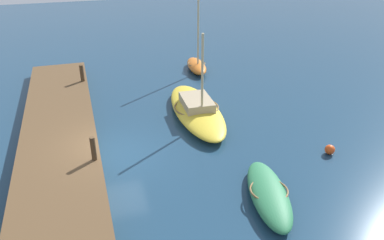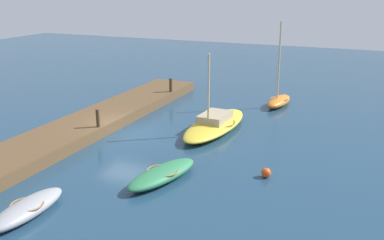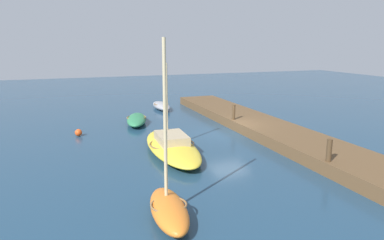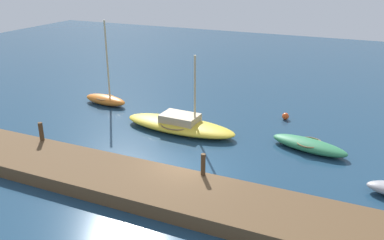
{
  "view_description": "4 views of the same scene",
  "coord_description": "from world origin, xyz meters",
  "px_view_note": "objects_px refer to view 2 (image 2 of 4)",
  "views": [
    {
      "loc": [
        14.93,
        -0.96,
        9.09
      ],
      "look_at": [
        0.27,
        3.56,
        1.37
      ],
      "focal_mm": 35.85,
      "sensor_mm": 36.0,
      "label": 1
    },
    {
      "loc": [
        21.17,
        13.58,
        8.44
      ],
      "look_at": [
        -0.51,
        4.2,
        1.2
      ],
      "focal_mm": 41.93,
      "sensor_mm": 36.0,
      "label": 2
    },
    {
      "loc": [
        -20.36,
        10.06,
        5.83
      ],
      "look_at": [
        -0.5,
        2.77,
        1.21
      ],
      "focal_mm": 33.49,
      "sensor_mm": 36.0,
      "label": 3
    },
    {
      "loc": [
        7.36,
        -15.95,
        9.63
      ],
      "look_at": [
        -1.38,
        3.56,
        1.33
      ],
      "focal_mm": 38.42,
      "sensor_mm": 36.0,
      "label": 4
    }
  ],
  "objects_px": {
    "sailboat_yellow": "(215,124)",
    "rowboat_grey": "(27,208)",
    "rowboat_green": "(162,174)",
    "mooring_post_west": "(171,85)",
    "mooring_post_mid_west": "(98,118)",
    "rowboat_orange": "(279,100)",
    "marker_buoy": "(266,173)"
  },
  "relations": [
    {
      "from": "sailboat_yellow",
      "to": "rowboat_green",
      "type": "relative_size",
      "value": 1.65
    },
    {
      "from": "rowboat_green",
      "to": "mooring_post_west",
      "type": "height_order",
      "value": "mooring_post_west"
    },
    {
      "from": "mooring_post_west",
      "to": "mooring_post_mid_west",
      "type": "xyz_separation_m",
      "value": [
        9.36,
        0.0,
        0.01
      ]
    },
    {
      "from": "rowboat_grey",
      "to": "mooring_post_mid_west",
      "type": "relative_size",
      "value": 3.56
    },
    {
      "from": "marker_buoy",
      "to": "rowboat_grey",
      "type": "bearing_deg",
      "value": -46.27
    },
    {
      "from": "sailboat_yellow",
      "to": "rowboat_orange",
      "type": "distance_m",
      "value": 7.33
    },
    {
      "from": "rowboat_green",
      "to": "mooring_post_west",
      "type": "relative_size",
      "value": 4.36
    },
    {
      "from": "mooring_post_west",
      "to": "sailboat_yellow",
      "type": "bearing_deg",
      "value": 45.58
    },
    {
      "from": "rowboat_orange",
      "to": "mooring_post_mid_west",
      "type": "height_order",
      "value": "rowboat_orange"
    },
    {
      "from": "rowboat_green",
      "to": "mooring_post_mid_west",
      "type": "xyz_separation_m",
      "value": [
        -3.74,
        -5.95,
        0.84
      ]
    },
    {
      "from": "sailboat_yellow",
      "to": "rowboat_orange",
      "type": "relative_size",
      "value": 1.21
    },
    {
      "from": "marker_buoy",
      "to": "mooring_post_west",
      "type": "bearing_deg",
      "value": -137.25
    },
    {
      "from": "mooring_post_mid_west",
      "to": "rowboat_grey",
      "type": "bearing_deg",
      "value": 17.69
    },
    {
      "from": "rowboat_orange",
      "to": "marker_buoy",
      "type": "bearing_deg",
      "value": 16.33
    },
    {
      "from": "rowboat_orange",
      "to": "mooring_post_mid_west",
      "type": "relative_size",
      "value": 5.76
    },
    {
      "from": "rowboat_orange",
      "to": "marker_buoy",
      "type": "height_order",
      "value": "rowboat_orange"
    },
    {
      "from": "sailboat_yellow",
      "to": "rowboat_green",
      "type": "xyz_separation_m",
      "value": [
        7.61,
        0.36,
        -0.1
      ]
    },
    {
      "from": "rowboat_green",
      "to": "mooring_post_west",
      "type": "xyz_separation_m",
      "value": [
        -13.1,
        -5.95,
        0.83
      ]
    },
    {
      "from": "sailboat_yellow",
      "to": "rowboat_orange",
      "type": "bearing_deg",
      "value": 164.74
    },
    {
      "from": "rowboat_green",
      "to": "rowboat_grey",
      "type": "distance_m",
      "value": 5.84
    },
    {
      "from": "sailboat_yellow",
      "to": "mooring_post_mid_west",
      "type": "distance_m",
      "value": 6.85
    },
    {
      "from": "sailboat_yellow",
      "to": "rowboat_grey",
      "type": "bearing_deg",
      "value": -10.32
    },
    {
      "from": "mooring_post_mid_west",
      "to": "marker_buoy",
      "type": "height_order",
      "value": "mooring_post_mid_west"
    },
    {
      "from": "sailboat_yellow",
      "to": "rowboat_orange",
      "type": "height_order",
      "value": "rowboat_orange"
    },
    {
      "from": "sailboat_yellow",
      "to": "rowboat_green",
      "type": "height_order",
      "value": "sailboat_yellow"
    },
    {
      "from": "mooring_post_west",
      "to": "mooring_post_mid_west",
      "type": "bearing_deg",
      "value": 0.0
    },
    {
      "from": "rowboat_orange",
      "to": "rowboat_grey",
      "type": "height_order",
      "value": "rowboat_orange"
    },
    {
      "from": "sailboat_yellow",
      "to": "mooring_post_west",
      "type": "height_order",
      "value": "sailboat_yellow"
    },
    {
      "from": "rowboat_grey",
      "to": "mooring_post_west",
      "type": "xyz_separation_m",
      "value": [
        -17.98,
        -2.75,
        0.82
      ]
    },
    {
      "from": "rowboat_orange",
      "to": "mooring_post_west",
      "type": "distance_m",
      "value": 8.01
    },
    {
      "from": "rowboat_green",
      "to": "rowboat_grey",
      "type": "height_order",
      "value": "rowboat_grey"
    },
    {
      "from": "marker_buoy",
      "to": "rowboat_green",
      "type": "bearing_deg",
      "value": -62.52
    }
  ]
}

